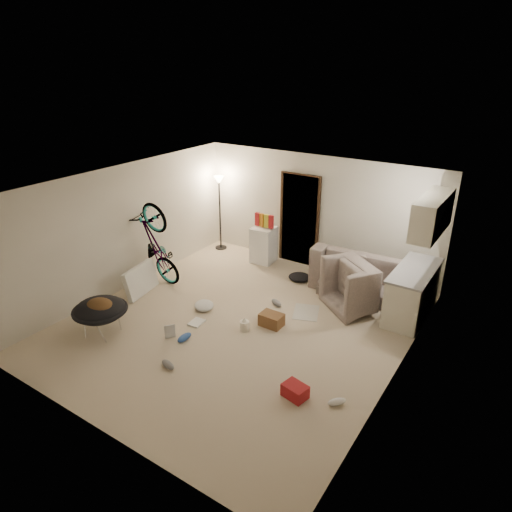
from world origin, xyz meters
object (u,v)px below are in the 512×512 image
Objects in this scene: floor_lamp at (219,197)px; kitchen_counter at (412,293)px; armchair at (365,290)px; saucer_chair at (101,314)px; mini_fridge at (264,245)px; juicer at (244,325)px; bicycle at (158,262)px; tv_box at (141,280)px; drink_case_a at (272,320)px; sofa at (368,277)px; drink_case_b at (295,391)px.

floor_lamp is 4.95m from kitchen_counter.
saucer_chair is (-3.37, -3.36, 0.04)m from armchair.
juicer is (1.28, -2.64, -0.31)m from mini_fridge.
bicycle reaches higher than tv_box.
saucer_chair is at bearing -143.79° from juicer.
saucer_chair is at bearing -140.01° from kitchen_counter.
drink_case_a is 1.65× the size of juicer.
bicycle is at bearing -87.46° from floor_lamp.
sofa is 2.36m from drink_case_a.
sofa is at bearing 66.53° from drink_case_a.
tv_box is 4.17m from drink_case_b.
floor_lamp is at bearing -6.73° from sofa.
bicycle reaches higher than saucer_chair.
drink_case_b is (4.14, -3.75, -1.21)m from floor_lamp.
saucer_chair is at bearing 47.22° from sofa.
mini_fridge reaches higher than juicer.
mini_fridge is 2.47× the size of drink_case_b.
sofa is (-0.98, 0.45, -0.12)m from kitchen_counter.
juicer is at bearing -10.04° from tv_box.
mini_fridge is 2.92m from tv_box.
saucer_chair reaches higher than tv_box.
armchair is 1.28× the size of mini_fridge.
mini_fridge is at bearing 55.06° from tv_box.
bicycle is at bearing -123.39° from mini_fridge.
drink_case_a is (1.59, -2.26, -0.30)m from mini_fridge.
sofa is 2.84m from juicer.
sofa is 2.54m from mini_fridge.
kitchen_counter is 2.59m from drink_case_a.
saucer_chair is 2.43m from juicer.
kitchen_counter is 5.18m from tv_box.
armchair is at bearing -18.62° from mini_fridge.
bicycle is at bearing 171.67° from drink_case_b.
sofa is 6.62× the size of drink_case_b.
juicer is (2.49, -0.48, -0.39)m from bicycle.
mini_fridge reaches higher than drink_case_b.
drink_case_a is at bearing 91.99° from armchair.
mini_fridge reaches higher than armchair.
drink_case_b is (1.24, -1.40, -0.02)m from drink_case_a.
armchair reaches higher than drink_case_b.
armchair reaches higher than drink_case_a.
armchair is at bearing -66.66° from bicycle.
tv_box is 2.84m from drink_case_a.
tv_box is at bearing -176.98° from bicycle.
armchair is 2.96m from drink_case_b.
tv_box is at bearing -179.70° from juicer.
armchair reaches higher than tv_box.
drink_case_b is (3.50, 0.41, -0.29)m from saucer_chair.
tv_box is (-4.73, -2.10, -0.15)m from kitchen_counter.
sofa is 2.51× the size of tv_box.
bicycle is 4.33m from drink_case_b.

